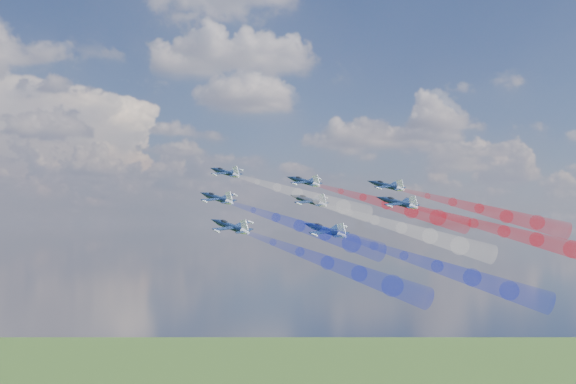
{
  "coord_description": "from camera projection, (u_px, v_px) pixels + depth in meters",
  "views": [
    {
      "loc": [
        -35.79,
        -153.97,
        162.1
      ],
      "look_at": [
        -3.15,
        -13.43,
        168.72
      ],
      "focal_mm": 43.62,
      "sensor_mm": 36.0,
      "label": 1
    }
  ],
  "objects": [
    {
      "name": "jet_lead",
      "position": [
        226.0,
        172.0,
        159.63
      ],
      "size": [
        12.68,
        13.39,
        6.68
      ],
      "primitive_type": null,
      "rotation": [
        0.25,
        -0.19,
        0.55
      ],
      "color": "black"
    },
    {
      "name": "trail_lead",
      "position": [
        298.0,
        193.0,
        144.44
      ],
      "size": [
        22.97,
        32.02,
        12.66
      ],
      "primitive_type": null,
      "rotation": [
        0.25,
        -0.19,
        0.55
      ],
      "color": "white"
    },
    {
      "name": "jet_inner_left",
      "position": [
        217.0,
        198.0,
        140.99
      ],
      "size": [
        12.68,
        13.39,
        6.68
      ],
      "primitive_type": null,
      "rotation": [
        0.25,
        -0.19,
        0.55
      ],
      "color": "black"
    },
    {
      "name": "trail_inner_left",
      "position": [
        299.0,
        225.0,
        125.8
      ],
      "size": [
        22.97,
        32.02,
        12.66
      ],
      "primitive_type": null,
      "rotation": [
        0.25,
        -0.19,
        0.55
      ],
      "color": "#1827D0"
    },
    {
      "name": "jet_inner_right",
      "position": [
        304.0,
        181.0,
        156.22
      ],
      "size": [
        12.68,
        13.39,
        6.68
      ],
      "primitive_type": null,
      "rotation": [
        0.25,
        -0.19,
        0.55
      ],
      "color": "black"
    },
    {
      "name": "trail_inner_right",
      "position": [
        387.0,
        204.0,
        141.03
      ],
      "size": [
        22.97,
        32.02,
        12.66
      ],
      "primitive_type": null,
      "rotation": [
        0.25,
        -0.19,
        0.55
      ],
      "color": "red"
    },
    {
      "name": "jet_outer_left",
      "position": [
        231.0,
        227.0,
        123.39
      ],
      "size": [
        12.68,
        13.39,
        6.68
      ],
      "primitive_type": null,
      "rotation": [
        0.25,
        -0.19,
        0.55
      ],
      "color": "black"
    },
    {
      "name": "trail_outer_left",
      "position": [
        328.0,
        262.0,
        108.2
      ],
      "size": [
        22.97,
        32.02,
        12.66
      ],
      "primitive_type": null,
      "rotation": [
        0.25,
        -0.19,
        0.55
      ],
      "color": "#1827D0"
    },
    {
      "name": "jet_center_third",
      "position": [
        309.0,
        201.0,
        141.94
      ],
      "size": [
        12.68,
        13.39,
        6.68
      ],
      "primitive_type": null,
      "rotation": [
        0.25,
        -0.19,
        0.55
      ],
      "color": "black"
    },
    {
      "name": "trail_center_third",
      "position": [
        402.0,
        228.0,
        126.75
      ],
      "size": [
        22.97,
        32.02,
        12.66
      ],
      "primitive_type": null,
      "rotation": [
        0.25,
        -0.19,
        0.55
      ],
      "color": "white"
    },
    {
      "name": "jet_outer_right",
      "position": [
        387.0,
        186.0,
        155.02
      ],
      "size": [
        12.68,
        13.39,
        6.68
      ],
      "primitive_type": null,
      "rotation": [
        0.25,
        -0.19,
        0.55
      ],
      "color": "black"
    },
    {
      "name": "trail_outer_right",
      "position": [
        479.0,
        209.0,
        139.83
      ],
      "size": [
        22.97,
        32.02,
        12.66
      ],
      "primitive_type": null,
      "rotation": [
        0.25,
        -0.19,
        0.55
      ],
      "color": "red"
    },
    {
      "name": "jet_rear_left",
      "position": [
        326.0,
        230.0,
        123.06
      ],
      "size": [
        12.68,
        13.39,
        6.68
      ],
      "primitive_type": null,
      "rotation": [
        0.25,
        -0.19,
        0.55
      ],
      "color": "black"
    },
    {
      "name": "trail_rear_left",
      "position": [
        437.0,
        266.0,
        107.87
      ],
      "size": [
        22.97,
        32.02,
        12.66
      ],
      "primitive_type": null,
      "rotation": [
        0.25,
        -0.19,
        0.55
      ],
      "color": "#1827D0"
    },
    {
      "name": "jet_rear_right",
      "position": [
        398.0,
        203.0,
        138.1
      ],
      "size": [
        12.68,
        13.39,
        6.68
      ],
      "primitive_type": null,
      "rotation": [
        0.25,
        -0.19,
        0.55
      ],
      "color": "black"
    },
    {
      "name": "trail_rear_right",
      "position": [
        504.0,
        231.0,
        122.91
      ],
      "size": [
        22.97,
        32.02,
        12.66
      ],
      "primitive_type": null,
      "rotation": [
        0.25,
        -0.19,
        0.55
      ],
      "color": "red"
    }
  ]
}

